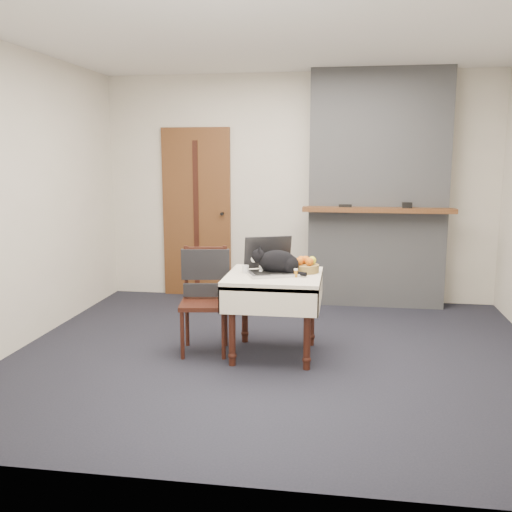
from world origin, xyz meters
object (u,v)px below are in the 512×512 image
(laptop, at_px, (271,264))
(chair, at_px, (205,285))
(side_table, at_px, (274,287))
(pill_bottle, at_px, (296,273))
(cat, at_px, (278,262))
(cream_jar, at_px, (246,269))
(fruit_basket, at_px, (305,266))
(door, at_px, (197,213))

(laptop, xyz_separation_m, chair, (-0.57, 0.02, -0.20))
(side_table, bearing_deg, pill_bottle, -24.15)
(cat, relative_size, chair, 0.53)
(side_table, bearing_deg, cream_jar, 175.71)
(cream_jar, relative_size, chair, 0.07)
(side_table, bearing_deg, laptop, 128.96)
(fruit_basket, relative_size, chair, 0.26)
(laptop, distance_m, pill_bottle, 0.26)
(cat, relative_size, pill_bottle, 6.89)
(door, height_order, cream_jar, door)
(side_table, xyz_separation_m, cream_jar, (-0.24, 0.02, 0.15))
(door, bearing_deg, fruit_basket, -52.52)
(side_table, xyz_separation_m, cat, (0.03, 0.01, 0.21))
(laptop, bearing_deg, pill_bottle, -51.79)
(side_table, height_order, chair, chair)
(laptop, distance_m, cream_jar, 0.22)
(laptop, distance_m, fruit_basket, 0.30)
(chair, bearing_deg, laptop, -11.01)
(cream_jar, bearing_deg, side_table, -4.29)
(laptop, relative_size, pill_bottle, 7.33)
(cat, bearing_deg, chair, 174.36)
(cream_jar, xyz_separation_m, chair, (-0.36, 0.05, -0.16))
(door, relative_size, pill_bottle, 28.92)
(fruit_basket, height_order, chair, chair)
(cream_jar, bearing_deg, chair, 172.68)
(cream_jar, distance_m, pill_bottle, 0.44)
(door, relative_size, laptop, 3.95)
(door, distance_m, side_table, 2.34)
(side_table, xyz_separation_m, fruit_basket, (0.25, 0.13, 0.17))
(cream_jar, height_order, chair, chair)
(cream_jar, height_order, pill_bottle, pill_bottle)
(side_table, relative_size, pill_bottle, 11.28)
(door, height_order, cat, door)
(side_table, relative_size, chair, 0.86)
(cat, xyz_separation_m, pill_bottle, (0.15, -0.10, -0.06))
(door, relative_size, cream_jar, 30.52)
(cat, distance_m, cream_jar, 0.29)
(laptop, bearing_deg, chair, 155.51)
(door, relative_size, cat, 4.20)
(side_table, height_order, cat, cat)
(door, height_order, pill_bottle, door)
(side_table, distance_m, cream_jar, 0.28)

